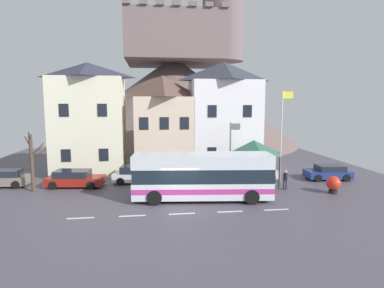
# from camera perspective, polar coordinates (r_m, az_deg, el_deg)

# --- Properties ---
(ground_plane) EXTENTS (40.00, 60.00, 0.07)m
(ground_plane) POSITION_cam_1_polar(r_m,az_deg,el_deg) (21.45, -2.05, -11.16)
(ground_plane) COLOR #4E4955
(townhouse_00) EXTENTS (6.42, 5.14, 10.43)m
(townhouse_00) POSITION_cam_1_polar(r_m,az_deg,el_deg) (32.35, -17.51, 4.20)
(townhouse_00) COLOR #EBE7C7
(townhouse_00) RESTS_ON ground_plane
(townhouse_01) EXTENTS (5.44, 6.77, 9.40)m
(townhouse_01) POSITION_cam_1_polar(r_m,az_deg,el_deg) (32.71, -5.09, 3.64)
(townhouse_01) COLOR beige
(townhouse_01) RESTS_ON ground_plane
(townhouse_02) EXTENTS (6.59, 5.21, 10.67)m
(townhouse_02) POSITION_cam_1_polar(r_m,az_deg,el_deg) (32.69, 5.55, 4.75)
(townhouse_02) COLOR white
(townhouse_02) RESTS_ON ground_plane
(hilltop_castle) EXTENTS (40.53, 40.53, 23.34)m
(hilltop_castle) POSITION_cam_1_polar(r_m,az_deg,el_deg) (55.18, -3.13, 8.44)
(hilltop_castle) COLOR #685450
(hilltop_castle) RESTS_ON ground_plane
(transit_bus) EXTENTS (9.76, 3.43, 3.23)m
(transit_bus) POSITION_cam_1_polar(r_m,az_deg,el_deg) (22.78, 1.83, -5.73)
(transit_bus) COLOR silver
(transit_bus) RESTS_ON ground_plane
(bus_shelter) EXTENTS (3.60, 3.60, 3.62)m
(bus_shelter) POSITION_cam_1_polar(r_m,az_deg,el_deg) (27.88, 10.72, -0.62)
(bus_shelter) COLOR #473D33
(bus_shelter) RESTS_ON ground_plane
(parked_car_00) EXTENTS (4.66, 2.35, 1.34)m
(parked_car_00) POSITION_cam_1_polar(r_m,az_deg,el_deg) (28.07, -19.79, -5.70)
(parked_car_00) COLOR maroon
(parked_car_00) RESTS_ON ground_plane
(parked_car_01) EXTENTS (4.35, 2.30, 1.39)m
(parked_car_01) POSITION_cam_1_polar(r_m,az_deg,el_deg) (29.15, 10.43, -4.87)
(parked_car_01) COLOR silver
(parked_car_01) RESTS_ON ground_plane
(parked_car_02) EXTENTS (3.93, 2.25, 1.27)m
(parked_car_02) POSITION_cam_1_polar(r_m,az_deg,el_deg) (31.32, 22.67, -4.57)
(parked_car_02) COLOR navy
(parked_car_02) RESTS_ON ground_plane
(parked_car_03) EXTENTS (4.48, 2.45, 1.46)m
(parked_car_03) POSITION_cam_1_polar(r_m,az_deg,el_deg) (28.08, -9.31, -5.26)
(parked_car_03) COLOR white
(parked_car_03) RESTS_ON ground_plane
(parked_car_04) EXTENTS (4.07, 1.95, 1.36)m
(parked_car_04) POSITION_cam_1_polar(r_m,az_deg,el_deg) (30.53, -30.04, -5.22)
(parked_car_04) COLOR #756B5D
(parked_car_04) RESTS_ON ground_plane
(pedestrian_00) EXTENTS (0.33, 0.33, 1.54)m
(pedestrian_00) POSITION_cam_1_polar(r_m,az_deg,el_deg) (26.52, 15.97, -5.73)
(pedestrian_00) COLOR #2D2D38
(pedestrian_00) RESTS_ON ground_plane
(pedestrian_01) EXTENTS (0.33, 0.36, 1.61)m
(pedestrian_01) POSITION_cam_1_polar(r_m,az_deg,el_deg) (26.23, 12.78, -5.81)
(pedestrian_01) COLOR black
(pedestrian_01) RESTS_ON ground_plane
(public_bench) EXTENTS (1.67, 0.48, 0.87)m
(public_bench) POSITION_cam_1_polar(r_m,az_deg,el_deg) (31.39, 13.27, -4.46)
(public_bench) COLOR #33473D
(public_bench) RESTS_ON ground_plane
(flagpole) EXTENTS (0.95, 0.10, 7.71)m
(flagpole) POSITION_cam_1_polar(r_m,az_deg,el_deg) (28.27, 15.47, 2.29)
(flagpole) COLOR silver
(flagpole) RESTS_ON ground_plane
(harbour_buoy) EXTENTS (1.06, 1.06, 1.31)m
(harbour_buoy) POSITION_cam_1_polar(r_m,az_deg,el_deg) (26.69, 23.44, -6.39)
(harbour_buoy) COLOR black
(harbour_buoy) RESTS_ON ground_plane
(bare_tree_00) EXTENTS (1.72, 1.44, 4.62)m
(bare_tree_00) POSITION_cam_1_polar(r_m,az_deg,el_deg) (27.51, -26.10, -2.72)
(bare_tree_00) COLOR #47382D
(bare_tree_00) RESTS_ON ground_plane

